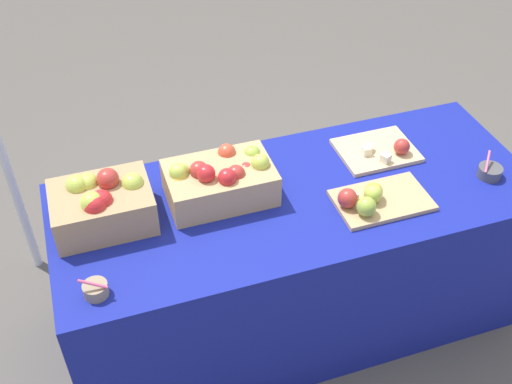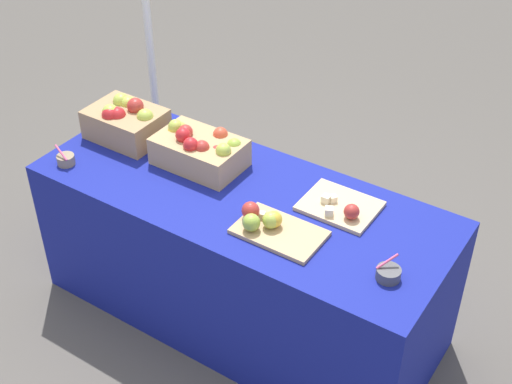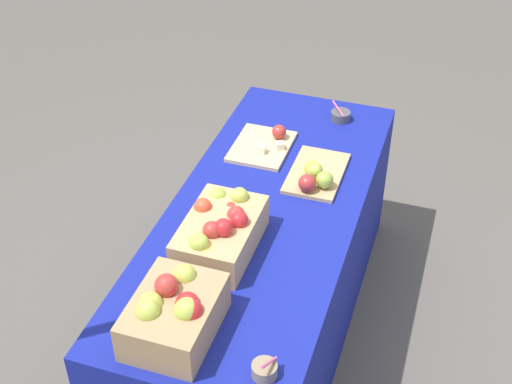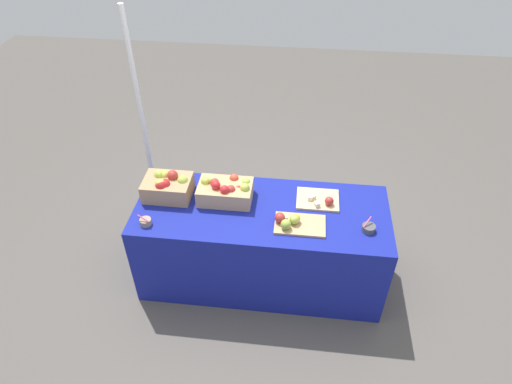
{
  "view_description": "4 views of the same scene",
  "coord_description": "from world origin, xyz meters",
  "px_view_note": "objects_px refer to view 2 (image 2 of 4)",
  "views": [
    {
      "loc": [
        -0.73,
        -1.69,
        2.34
      ],
      "look_at": [
        -0.16,
        0.02,
        0.78
      ],
      "focal_mm": 43.89,
      "sensor_mm": 36.0,
      "label": 1
    },
    {
      "loc": [
        1.44,
        -2.06,
        2.6
      ],
      "look_at": [
        0.11,
        -0.04,
        0.82
      ],
      "focal_mm": 49.96,
      "sensor_mm": 36.0,
      "label": 2
    },
    {
      "loc": [
        -2.18,
        -0.68,
        2.56
      ],
      "look_at": [
        -0.01,
        0.03,
        0.82
      ],
      "focal_mm": 49.83,
      "sensor_mm": 36.0,
      "label": 3
    },
    {
      "loc": [
        0.24,
        -2.47,
        2.96
      ],
      "look_at": [
        -0.04,
        -0.02,
        0.92
      ],
      "focal_mm": 31.34,
      "sensor_mm": 36.0,
      "label": 4
    }
  ],
  "objects_px": {
    "cutting_board_back": "(341,207)",
    "tent_pole": "(148,30)",
    "apple_crate_middle": "(199,149)",
    "sample_bowl_near": "(66,160)",
    "cutting_board_front": "(270,225)",
    "sample_bowl_mid": "(388,273)",
    "apple_crate_left": "(126,121)"
  },
  "relations": [
    {
      "from": "cutting_board_back",
      "to": "tent_pole",
      "type": "relative_size",
      "value": 0.16
    },
    {
      "from": "apple_crate_middle",
      "to": "tent_pole",
      "type": "xyz_separation_m",
      "value": [
        -0.81,
        0.62,
        0.16
      ]
    },
    {
      "from": "sample_bowl_near",
      "to": "apple_crate_middle",
      "type": "bearing_deg",
      "value": 33.33
    },
    {
      "from": "cutting_board_front",
      "to": "sample_bowl_mid",
      "type": "relative_size",
      "value": 3.73
    },
    {
      "from": "cutting_board_front",
      "to": "sample_bowl_near",
      "type": "height_order",
      "value": "sample_bowl_near"
    },
    {
      "from": "apple_crate_left",
      "to": "sample_bowl_near",
      "type": "relative_size",
      "value": 3.75
    },
    {
      "from": "tent_pole",
      "to": "apple_crate_left",
      "type": "bearing_deg",
      "value": -59.55
    },
    {
      "from": "sample_bowl_mid",
      "to": "tent_pole",
      "type": "height_order",
      "value": "tent_pole"
    },
    {
      "from": "sample_bowl_mid",
      "to": "tent_pole",
      "type": "xyz_separation_m",
      "value": [
        -1.87,
        0.84,
        0.22
      ]
    },
    {
      "from": "tent_pole",
      "to": "cutting_board_back",
      "type": "bearing_deg",
      "value": -20.46
    },
    {
      "from": "apple_crate_left",
      "to": "tent_pole",
      "type": "distance_m",
      "value": 0.74
    },
    {
      "from": "sample_bowl_near",
      "to": "tent_pole",
      "type": "height_order",
      "value": "tent_pole"
    },
    {
      "from": "sample_bowl_near",
      "to": "tent_pole",
      "type": "bearing_deg",
      "value": 106.69
    },
    {
      "from": "apple_crate_middle",
      "to": "sample_bowl_mid",
      "type": "bearing_deg",
      "value": -12.03
    },
    {
      "from": "apple_crate_left",
      "to": "cutting_board_back",
      "type": "relative_size",
      "value": 1.12
    },
    {
      "from": "cutting_board_front",
      "to": "sample_bowl_near",
      "type": "xyz_separation_m",
      "value": [
        -1.05,
        -0.11,
        -0.01
      ]
    },
    {
      "from": "apple_crate_left",
      "to": "cutting_board_front",
      "type": "relative_size",
      "value": 0.98
    },
    {
      "from": "cutting_board_back",
      "to": "sample_bowl_near",
      "type": "bearing_deg",
      "value": -162.35
    },
    {
      "from": "sample_bowl_mid",
      "to": "sample_bowl_near",
      "type": "bearing_deg",
      "value": -175.76
    },
    {
      "from": "cutting_board_front",
      "to": "cutting_board_back",
      "type": "relative_size",
      "value": 1.14
    },
    {
      "from": "sample_bowl_mid",
      "to": "cutting_board_front",
      "type": "bearing_deg",
      "value": -178.93
    },
    {
      "from": "cutting_board_back",
      "to": "sample_bowl_mid",
      "type": "height_order",
      "value": "sample_bowl_mid"
    },
    {
      "from": "sample_bowl_near",
      "to": "cutting_board_back",
      "type": "bearing_deg",
      "value": 17.65
    },
    {
      "from": "sample_bowl_near",
      "to": "tent_pole",
      "type": "relative_size",
      "value": 0.05
    },
    {
      "from": "sample_bowl_mid",
      "to": "tent_pole",
      "type": "bearing_deg",
      "value": 155.71
    },
    {
      "from": "tent_pole",
      "to": "sample_bowl_near",
      "type": "bearing_deg",
      "value": -73.31
    },
    {
      "from": "apple_crate_left",
      "to": "cutting_board_back",
      "type": "xyz_separation_m",
      "value": [
        1.16,
        0.05,
        -0.07
      ]
    },
    {
      "from": "cutting_board_back",
      "to": "sample_bowl_near",
      "type": "height_order",
      "value": "sample_bowl_near"
    },
    {
      "from": "apple_crate_middle",
      "to": "cutting_board_front",
      "type": "xyz_separation_m",
      "value": [
        0.53,
        -0.24,
        -0.05
      ]
    },
    {
      "from": "cutting_board_front",
      "to": "apple_crate_middle",
      "type": "bearing_deg",
      "value": 156.2
    },
    {
      "from": "apple_crate_middle",
      "to": "tent_pole",
      "type": "bearing_deg",
      "value": 142.64
    },
    {
      "from": "cutting_board_back",
      "to": "sample_bowl_near",
      "type": "xyz_separation_m",
      "value": [
        -1.23,
        -0.39,
        0.01
      ]
    }
  ]
}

